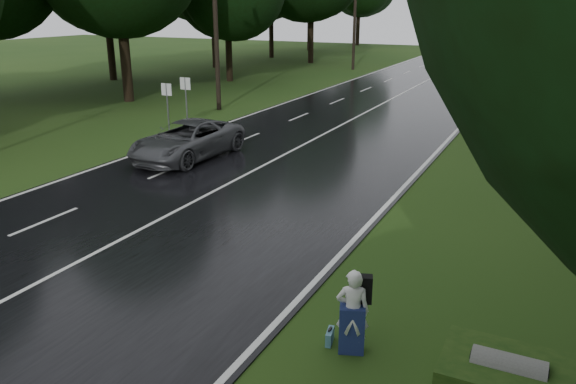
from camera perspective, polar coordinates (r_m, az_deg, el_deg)
name	(u,v)px	position (r m, az deg, el deg)	size (l,w,h in m)	color
ground	(66,270)	(14.97, -21.69, -7.37)	(160.00, 160.00, 0.00)	#243F12
road	(348,122)	(31.21, 6.16, 7.13)	(12.00, 140.00, 0.04)	black
lane_center	(348,121)	(31.20, 6.16, 7.18)	(0.12, 140.00, 0.01)	silver
grey_car	(187,140)	(23.78, -10.24, 5.24)	(2.56, 5.56, 1.55)	#434548
far_car	(476,64)	(57.47, 18.60, 12.26)	(1.39, 3.98, 1.31)	black
hitchhiker	(353,314)	(10.65, 6.65, -12.26)	(0.72, 0.69, 1.69)	silver
suitcase	(330,337)	(11.17, 4.29, -14.50)	(0.11, 0.39, 0.27)	teal
utility_pole_mid	(219,110)	(35.08, -7.04, 8.35)	(1.80, 0.28, 9.74)	black
utility_pole_far	(353,70)	(56.66, 6.63, 12.30)	(1.80, 0.28, 9.81)	black
road_sign_a	(169,133)	(29.05, -12.00, 5.92)	(0.60, 0.10, 2.49)	white
road_sign_b	(188,127)	(30.26, -10.19, 6.54)	(0.62, 0.10, 2.60)	white
tree_left_d	(129,101)	(39.35, -15.89, 8.91)	(10.23, 10.23, 15.98)	black
tree_left_e	(230,81)	(48.16, -5.96, 11.20)	(8.28, 8.28, 12.94)	black
tree_left_f	(311,63)	(62.74, 2.32, 13.03)	(10.91, 10.91, 17.05)	black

